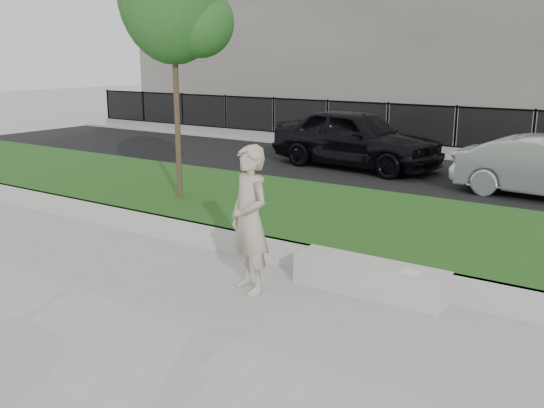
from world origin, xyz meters
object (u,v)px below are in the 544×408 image
Objects in this scene: book at (411,272)px; car_dark at (356,138)px; man at (250,220)px; stone_bench at (369,277)px.

book is 9.41m from car_dark.
man is at bearing -155.04° from car_dark.
man is 9.28m from car_dark.
man is at bearing -151.56° from book.
book is at bearing -6.87° from stone_bench.
book is (1.93, 0.75, -0.54)m from man.
stone_bench is at bearing -179.66° from book.
man is 0.41× the size of car_dark.
car_dark is (-2.89, 8.82, -0.12)m from man.
car_dark reaches higher than stone_bench.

